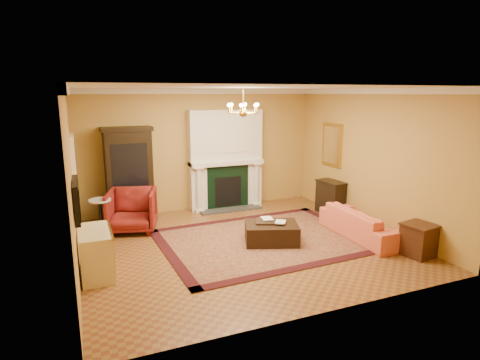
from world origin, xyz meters
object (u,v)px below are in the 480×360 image
china_cabinet (129,176)px  coral_sofa (363,219)px  end_table (418,241)px  commode (96,253)px  pedestal_table (101,215)px  console_table (331,198)px  wingback_armchair (132,208)px  leather_ottoman (271,233)px

china_cabinet → coral_sofa: bearing=-38.3°
end_table → commode: bearing=165.7°
pedestal_table → end_table: size_ratio=1.40×
coral_sofa → console_table: bearing=-11.8°
wingback_armchair → end_table: 5.71m
end_table → console_table: size_ratio=0.73×
commode → leather_ottoman: (3.27, 0.19, -0.17)m
console_table → leather_ottoman: size_ratio=0.77×
pedestal_table → commode: (-0.19, -1.82, -0.09)m
end_table → console_table: (0.06, 2.81, 0.11)m
pedestal_table → commode: bearing=-96.0°
end_table → console_table: console_table is taller
commode → console_table: bearing=14.2°
pedestal_table → coral_sofa: bearing=-22.4°
pedestal_table → leather_ottoman: pedestal_table is taller
pedestal_table → console_table: 5.33m
china_cabinet → coral_sofa: (4.23, -3.07, -0.64)m
commode → coral_sofa: bearing=-2.7°
end_table → leather_ottoman: 2.69m
china_cabinet → console_table: china_cabinet is taller
commode → console_table: console_table is taller
china_cabinet → wingback_armchair: bearing=-97.8°
china_cabinet → leather_ottoman: (2.35, -2.66, -0.83)m
pedestal_table → console_table: pedestal_table is taller
pedestal_table → wingback_armchair: bearing=12.8°
china_cabinet → commode: size_ratio=2.04×
wingback_armchair → pedestal_table: 0.66m
china_cabinet → end_table: china_cabinet is taller
commode → pedestal_table: bearing=83.8°
console_table → wingback_armchair: bearing=165.7°
leather_ottoman → pedestal_table: bearing=172.2°
wingback_armchair → pedestal_table: size_ratio=1.25×
wingback_armchair → leather_ottoman: 3.03m
pedestal_table → commode: size_ratio=0.79×
commode → wingback_armchair: bearing=66.8°
wingback_armchair → commode: wingback_armchair is taller
china_cabinet → pedestal_table: 1.38m
china_cabinet → wingback_armchair: (-0.08, -0.88, -0.53)m
commode → end_table: 5.62m
commode → leather_ottoman: 3.28m
console_table → leather_ottoman: console_table is taller
coral_sofa → end_table: (0.30, -1.17, -0.11)m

